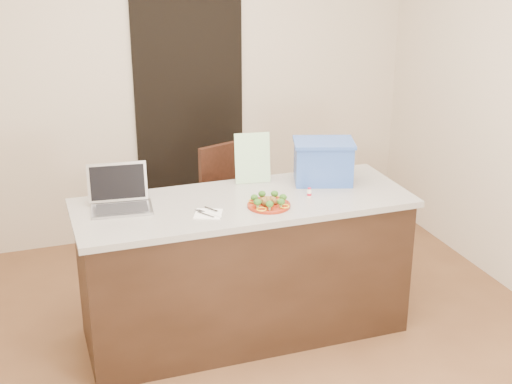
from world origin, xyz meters
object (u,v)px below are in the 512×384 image
object	(u,v)px
napkin	(208,214)
plate	(269,205)
blue_box	(323,161)
yogurt_bottle	(309,193)
chair	(230,203)
island	(244,267)
laptop	(120,196)

from	to	relation	value
napkin	plate	bearing A→B (deg)	0.05
plate	blue_box	bearing A→B (deg)	31.24
napkin	blue_box	distance (m)	0.91
yogurt_bottle	chair	world-z (taller)	chair
yogurt_bottle	chair	xyz separation A→B (m)	(-0.23, 0.92, -0.38)
chair	napkin	bearing A→B (deg)	-131.68
plate	yogurt_bottle	distance (m)	0.30
island	napkin	bearing A→B (deg)	-150.84
island	plate	bearing A→B (deg)	-54.25
island	blue_box	bearing A→B (deg)	13.61
chair	blue_box	bearing A→B (deg)	-76.29
napkin	laptop	distance (m)	0.55
napkin	yogurt_bottle	world-z (taller)	yogurt_bottle
plate	yogurt_bottle	world-z (taller)	yogurt_bottle
plate	laptop	distance (m)	0.89
yogurt_bottle	blue_box	xyz separation A→B (m)	(0.19, 0.23, 0.12)
plate	yogurt_bottle	xyz separation A→B (m)	(0.29, 0.06, 0.02)
plate	yogurt_bottle	bearing A→B (deg)	12.45
napkin	chair	world-z (taller)	chair
island	napkin	world-z (taller)	napkin
yogurt_bottle	chair	distance (m)	1.02
napkin	chair	bearing A→B (deg)	66.37
island	chair	size ratio (longest dim) A/B	2.07
chair	island	bearing A→B (deg)	-119.02
island	yogurt_bottle	distance (m)	0.63
island	yogurt_bottle	size ratio (longest dim) A/B	33.60
plate	chair	bearing A→B (deg)	86.86
plate	napkin	world-z (taller)	plate
yogurt_bottle	island	bearing A→B (deg)	167.82
blue_box	chair	bearing A→B (deg)	139.76
blue_box	plate	bearing A→B (deg)	-130.75
napkin	chair	xyz separation A→B (m)	(0.43, 0.98, -0.36)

